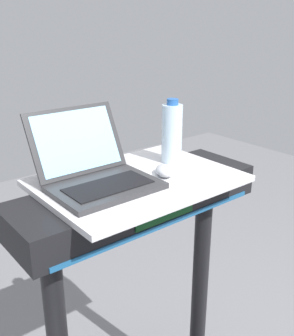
# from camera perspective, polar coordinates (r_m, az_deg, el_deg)

# --- Properties ---
(desk_board) EXTENTS (0.66, 0.48, 0.02)m
(desk_board) POSITION_cam_1_polar(r_m,az_deg,el_deg) (1.36, -1.32, -1.80)
(desk_board) COLOR silver
(desk_board) RESTS_ON treadmill_base
(laptop) EXTENTS (0.33, 0.34, 0.23)m
(laptop) POSITION_cam_1_polar(r_m,az_deg,el_deg) (1.30, -7.29, -0.43)
(laptop) COLOR #2D2D30
(laptop) RESTS_ON desk_board
(computer_mouse) EXTENTS (0.10, 0.12, 0.03)m
(computer_mouse) POSITION_cam_1_polar(r_m,az_deg,el_deg) (1.38, 2.52, -0.38)
(computer_mouse) COLOR #B2B2B7
(computer_mouse) RESTS_ON desk_board
(water_bottle) EXTENTS (0.08, 0.08, 0.24)m
(water_bottle) POSITION_cam_1_polar(r_m,az_deg,el_deg) (1.49, 3.56, 5.00)
(water_bottle) COLOR silver
(water_bottle) RESTS_ON desk_board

